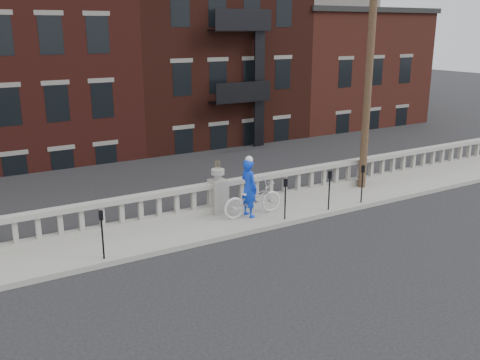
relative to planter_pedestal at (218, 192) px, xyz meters
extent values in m
plane|color=black|center=(0.00, -3.95, -0.83)|extent=(120.00, 120.00, 0.00)
cube|color=gray|center=(0.00, -0.95, -0.76)|extent=(32.00, 2.20, 0.15)
cube|color=gray|center=(0.00, 0.00, -0.56)|extent=(28.00, 0.34, 0.25)
cube|color=gray|center=(0.00, 0.00, 0.27)|extent=(28.00, 0.34, 0.16)
cube|color=gray|center=(0.00, 0.00, -0.13)|extent=(0.55, 0.55, 1.10)
cylinder|color=gray|center=(0.00, 0.00, 0.52)|extent=(0.24, 0.24, 0.20)
cylinder|color=gray|center=(0.00, 0.00, 0.70)|extent=(0.44, 0.44, 0.18)
cube|color=#605E59|center=(0.00, 0.35, -3.26)|extent=(36.00, 0.50, 5.15)
cube|color=black|center=(0.00, 22.00, -6.08)|extent=(80.00, 44.00, 0.50)
cube|color=#595651|center=(-2.00, 4.50, -3.83)|extent=(16.00, 7.00, 4.00)
cube|color=#595651|center=(22.00, 29.00, 3.17)|extent=(14.00, 14.00, 18.00)
cube|color=#431713|center=(-4.00, 16.00, 1.17)|extent=(10.00, 14.00, 14.00)
cube|color=#35140E|center=(6.00, 16.00, 1.92)|extent=(10.00, 14.00, 15.50)
cube|color=#5B251B|center=(16.00, 16.00, 0.17)|extent=(10.00, 14.00, 12.00)
cube|color=black|center=(16.00, 16.00, 6.32)|extent=(10.30, 14.30, 0.30)
cylinder|color=#422D1E|center=(6.20, -0.35, 4.32)|extent=(0.28, 0.28, 10.00)
cylinder|color=black|center=(-4.49, -1.80, -0.13)|extent=(0.05, 0.05, 1.10)
cube|color=black|center=(-4.49, -1.80, 0.55)|extent=(0.10, 0.08, 0.26)
cube|color=black|center=(-4.49, -1.85, 0.59)|extent=(0.06, 0.01, 0.08)
cylinder|color=black|center=(1.47, -1.80, -0.13)|extent=(0.05, 0.05, 1.10)
cube|color=black|center=(1.47, -1.80, 0.55)|extent=(0.10, 0.08, 0.26)
cube|color=black|center=(1.47, -1.85, 0.59)|extent=(0.06, 0.01, 0.08)
cylinder|color=black|center=(3.30, -1.80, -0.13)|extent=(0.05, 0.05, 1.10)
cube|color=black|center=(3.30, -1.80, 0.55)|extent=(0.10, 0.08, 0.26)
cube|color=black|center=(3.30, -1.85, 0.59)|extent=(0.06, 0.01, 0.08)
cylinder|color=black|center=(4.80, -1.80, -0.13)|extent=(0.05, 0.05, 1.10)
cube|color=black|center=(4.80, -1.80, 0.55)|extent=(0.10, 0.08, 0.26)
cube|color=black|center=(4.80, -1.85, 0.59)|extent=(0.06, 0.01, 0.08)
imported|color=silver|center=(0.79, -0.93, -0.12)|extent=(2.16, 0.80, 1.13)
imported|color=#0E36D5|center=(0.64, -0.93, 0.28)|extent=(0.53, 0.74, 1.92)
camera|label=1|loc=(-8.19, -15.00, 5.29)|focal=40.00mm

